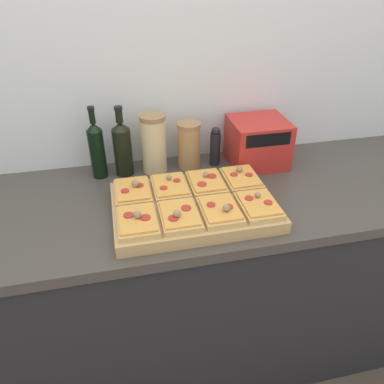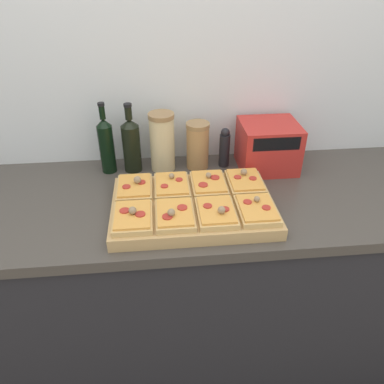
% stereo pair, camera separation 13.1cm
% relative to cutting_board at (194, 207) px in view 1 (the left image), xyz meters
% --- Properties ---
extents(wall_back, '(6.00, 0.06, 2.50)m').
position_rel_cutting_board_xyz_m(wall_back, '(-0.03, 0.46, 0.31)').
color(wall_back, silver).
rests_on(wall_back, ground_plane).
extents(kitchen_counter, '(2.63, 0.67, 0.92)m').
position_rel_cutting_board_xyz_m(kitchen_counter, '(-0.03, 0.11, -0.48)').
color(kitchen_counter, '#232328').
rests_on(kitchen_counter, ground_plane).
extents(cutting_board, '(0.56, 0.38, 0.04)m').
position_rel_cutting_board_xyz_m(cutting_board, '(0.00, 0.00, 0.00)').
color(cutting_board, tan).
rests_on(cutting_board, kitchen_counter).
extents(pizza_slice_back_left, '(0.13, 0.17, 0.06)m').
position_rel_cutting_board_xyz_m(pizza_slice_back_left, '(-0.20, 0.09, 0.04)').
color(pizza_slice_back_left, tan).
rests_on(pizza_slice_back_left, cutting_board).
extents(pizza_slice_back_midleft, '(0.13, 0.17, 0.05)m').
position_rel_cutting_board_xyz_m(pizza_slice_back_midleft, '(-0.07, 0.09, 0.04)').
color(pizza_slice_back_midleft, tan).
rests_on(pizza_slice_back_midleft, cutting_board).
extents(pizza_slice_back_midright, '(0.13, 0.17, 0.05)m').
position_rel_cutting_board_xyz_m(pizza_slice_back_midright, '(0.07, 0.09, 0.04)').
color(pizza_slice_back_midright, tan).
rests_on(pizza_slice_back_midright, cutting_board).
extents(pizza_slice_back_right, '(0.13, 0.17, 0.05)m').
position_rel_cutting_board_xyz_m(pizza_slice_back_right, '(0.20, 0.09, 0.04)').
color(pizza_slice_back_right, tan).
rests_on(pizza_slice_back_right, cutting_board).
extents(pizza_slice_front_left, '(0.13, 0.17, 0.05)m').
position_rel_cutting_board_xyz_m(pizza_slice_front_left, '(-0.20, -0.09, 0.04)').
color(pizza_slice_front_left, tan).
rests_on(pizza_slice_front_left, cutting_board).
extents(pizza_slice_front_midleft, '(0.13, 0.17, 0.05)m').
position_rel_cutting_board_xyz_m(pizza_slice_front_midleft, '(-0.07, -0.09, 0.04)').
color(pizza_slice_front_midleft, tan).
rests_on(pizza_slice_front_midleft, cutting_board).
extents(pizza_slice_front_midright, '(0.13, 0.17, 0.05)m').
position_rel_cutting_board_xyz_m(pizza_slice_front_midright, '(0.07, -0.09, 0.04)').
color(pizza_slice_front_midright, tan).
rests_on(pizza_slice_front_midright, cutting_board).
extents(pizza_slice_front_right, '(0.13, 0.17, 0.05)m').
position_rel_cutting_board_xyz_m(pizza_slice_front_right, '(0.20, -0.09, 0.04)').
color(pizza_slice_front_right, tan).
rests_on(pizza_slice_front_right, cutting_board).
extents(olive_oil_bottle, '(0.06, 0.06, 0.29)m').
position_rel_cutting_board_xyz_m(olive_oil_bottle, '(-0.32, 0.33, 0.10)').
color(olive_oil_bottle, black).
rests_on(olive_oil_bottle, kitchen_counter).
extents(wine_bottle, '(0.07, 0.07, 0.29)m').
position_rel_cutting_board_xyz_m(wine_bottle, '(-0.22, 0.33, 0.10)').
color(wine_bottle, black).
rests_on(wine_bottle, kitchen_counter).
extents(grain_jar_tall, '(0.10, 0.10, 0.24)m').
position_rel_cutting_board_xyz_m(grain_jar_tall, '(-0.09, 0.33, 0.10)').
color(grain_jar_tall, beige).
rests_on(grain_jar_tall, kitchen_counter).
extents(grain_jar_short, '(0.10, 0.10, 0.20)m').
position_rel_cutting_board_xyz_m(grain_jar_short, '(0.05, 0.33, 0.08)').
color(grain_jar_short, '#AD7F4C').
rests_on(grain_jar_short, kitchen_counter).
extents(pepper_mill, '(0.04, 0.04, 0.17)m').
position_rel_cutting_board_xyz_m(pepper_mill, '(0.17, 0.33, 0.06)').
color(pepper_mill, black).
rests_on(pepper_mill, kitchen_counter).
extents(toaster_oven, '(0.26, 0.21, 0.20)m').
position_rel_cutting_board_xyz_m(toaster_oven, '(0.34, 0.30, 0.08)').
color(toaster_oven, red).
rests_on(toaster_oven, kitchen_counter).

